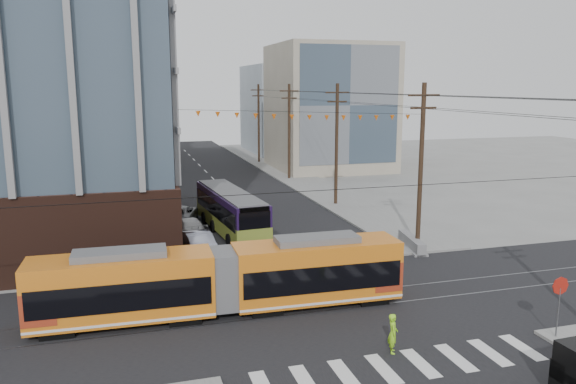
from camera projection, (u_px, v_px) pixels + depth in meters
name	position (u px, v px, depth m)	size (l,w,h in m)	color
ground	(370.00, 334.00, 24.76)	(160.00, 160.00, 0.00)	slate
bg_bldg_nw_near	(60.00, 101.00, 67.32)	(18.00, 16.00, 18.00)	#8C99A5
bg_bldg_ne_near	(329.00, 107.00, 72.94)	(14.00, 14.00, 16.00)	gray
bg_bldg_nw_far	(93.00, 91.00, 86.81)	(16.00, 18.00, 20.00)	gray
bg_bldg_ne_far	(298.00, 109.00, 92.53)	(16.00, 16.00, 14.00)	#8C99A5
utility_pole_far	(259.00, 124.00, 78.86)	(0.30, 0.30, 11.00)	black
streetcar	(224.00, 280.00, 26.73)	(17.57, 2.47, 3.39)	orange
city_bus	(230.00, 211.00, 41.66)	(2.47, 11.42, 3.24)	#200F38
parked_car_silver	(196.00, 241.00, 36.71)	(1.63, 4.69, 1.54)	#9B9FB1
parked_car_white	(189.00, 227.00, 40.61)	(1.97, 4.85, 1.41)	silver
parked_car_grey	(182.00, 214.00, 44.98)	(2.26, 4.91, 1.36)	slate
pedestrian	(393.00, 333.00, 22.92)	(0.61, 0.40, 1.68)	#8CDA1F
stop_sign	(558.00, 311.00, 24.01)	(0.81, 0.81, 2.65)	#9C170E
jersey_barrier	(412.00, 243.00, 37.74)	(0.91, 4.04, 0.81)	slate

